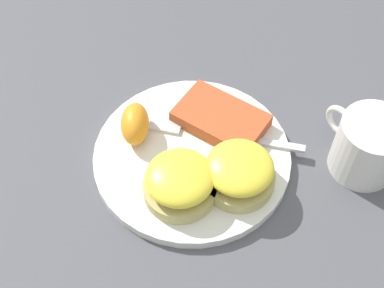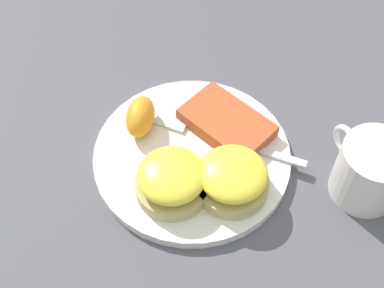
% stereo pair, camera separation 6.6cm
% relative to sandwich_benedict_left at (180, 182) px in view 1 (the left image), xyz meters
% --- Properties ---
extents(ground_plane, '(1.10, 1.10, 0.00)m').
position_rel_sandwich_benedict_left_xyz_m(ground_plane, '(0.04, -0.05, -0.04)').
color(ground_plane, '#4C4C51').
extents(plate, '(0.25, 0.25, 0.01)m').
position_rel_sandwich_benedict_left_xyz_m(plate, '(0.04, -0.05, -0.03)').
color(plate, silver).
rests_on(plate, ground_plane).
extents(sandwich_benedict_left, '(0.09, 0.09, 0.05)m').
position_rel_sandwich_benedict_left_xyz_m(sandwich_benedict_left, '(0.00, 0.00, 0.00)').
color(sandwich_benedict_left, tan).
rests_on(sandwich_benedict_left, plate).
extents(sandwich_benedict_right, '(0.09, 0.09, 0.05)m').
position_rel_sandwich_benedict_left_xyz_m(sandwich_benedict_right, '(-0.03, -0.06, 0.00)').
color(sandwich_benedict_right, tan).
rests_on(sandwich_benedict_right, plate).
extents(hashbrown_patty, '(0.13, 0.10, 0.02)m').
position_rel_sandwich_benedict_left_xyz_m(hashbrown_patty, '(0.05, -0.11, -0.01)').
color(hashbrown_patty, '#B14E28').
rests_on(hashbrown_patty, plate).
extents(orange_wedge, '(0.07, 0.07, 0.04)m').
position_rel_sandwich_benedict_left_xyz_m(orange_wedge, '(0.11, -0.01, -0.00)').
color(orange_wedge, orange).
rests_on(orange_wedge, plate).
extents(fork, '(0.17, 0.14, 0.00)m').
position_rel_sandwich_benedict_left_xyz_m(fork, '(0.04, -0.09, -0.02)').
color(fork, silver).
rests_on(fork, plate).
extents(cup, '(0.11, 0.08, 0.08)m').
position_rel_sandwich_benedict_left_xyz_m(cup, '(-0.10, -0.21, 0.00)').
color(cup, silver).
rests_on(cup, ground_plane).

